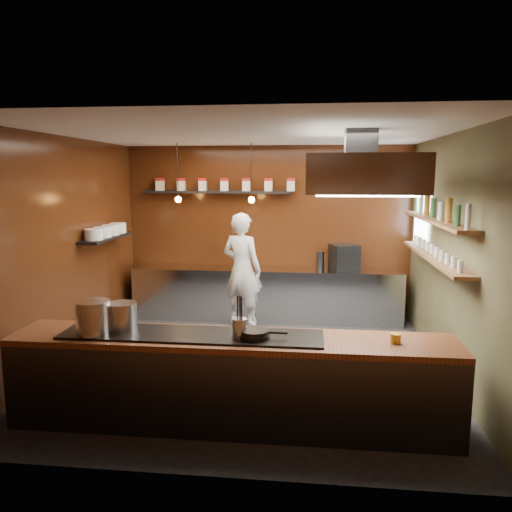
# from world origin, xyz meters

# --- Properties ---
(floor) EXTENTS (5.00, 5.00, 0.00)m
(floor) POSITION_xyz_m (0.00, 0.00, 0.00)
(floor) COLOR black
(floor) RESTS_ON ground
(back_wall) EXTENTS (5.00, 0.00, 5.00)m
(back_wall) POSITION_xyz_m (0.00, 2.50, 1.50)
(back_wall) COLOR #321509
(back_wall) RESTS_ON ground
(left_wall) EXTENTS (0.00, 5.00, 5.00)m
(left_wall) POSITION_xyz_m (-2.50, 0.00, 1.50)
(left_wall) COLOR #321509
(left_wall) RESTS_ON ground
(right_wall) EXTENTS (0.00, 5.00, 5.00)m
(right_wall) POSITION_xyz_m (2.50, 0.00, 1.50)
(right_wall) COLOR #454127
(right_wall) RESTS_ON ground
(ceiling) EXTENTS (5.00, 5.00, 0.00)m
(ceiling) POSITION_xyz_m (0.00, 0.00, 3.00)
(ceiling) COLOR silver
(ceiling) RESTS_ON back_wall
(window_pane) EXTENTS (0.00, 1.00, 1.00)m
(window_pane) POSITION_xyz_m (2.45, 1.70, 1.90)
(window_pane) COLOR white
(window_pane) RESTS_ON right_wall
(prep_counter) EXTENTS (4.60, 0.65, 0.90)m
(prep_counter) POSITION_xyz_m (0.00, 2.17, 0.45)
(prep_counter) COLOR silver
(prep_counter) RESTS_ON floor
(pass_counter) EXTENTS (4.40, 0.72, 0.94)m
(pass_counter) POSITION_xyz_m (-0.00, -1.60, 0.47)
(pass_counter) COLOR #38383D
(pass_counter) RESTS_ON floor
(tin_shelf) EXTENTS (2.60, 0.26, 0.04)m
(tin_shelf) POSITION_xyz_m (-0.90, 2.36, 2.20)
(tin_shelf) COLOR black
(tin_shelf) RESTS_ON back_wall
(plate_shelf) EXTENTS (0.30, 1.40, 0.04)m
(plate_shelf) POSITION_xyz_m (-2.34, 1.00, 1.55)
(plate_shelf) COLOR black
(plate_shelf) RESTS_ON left_wall
(bottle_shelf_upper) EXTENTS (0.26, 2.80, 0.04)m
(bottle_shelf_upper) POSITION_xyz_m (2.34, 0.30, 1.92)
(bottle_shelf_upper) COLOR brown
(bottle_shelf_upper) RESTS_ON right_wall
(bottle_shelf_lower) EXTENTS (0.26, 2.80, 0.04)m
(bottle_shelf_lower) POSITION_xyz_m (2.34, 0.30, 1.45)
(bottle_shelf_lower) COLOR brown
(bottle_shelf_lower) RESTS_ON right_wall
(extractor_hood) EXTENTS (1.20, 2.00, 0.72)m
(extractor_hood) POSITION_xyz_m (1.30, -0.40, 2.51)
(extractor_hood) COLOR #38383D
(extractor_hood) RESTS_ON ceiling
(pendant_left) EXTENTS (0.10, 0.10, 0.95)m
(pendant_left) POSITION_xyz_m (-1.40, 1.70, 2.15)
(pendant_left) COLOR black
(pendant_left) RESTS_ON ceiling
(pendant_right) EXTENTS (0.10, 0.10, 0.95)m
(pendant_right) POSITION_xyz_m (-0.20, 1.70, 2.15)
(pendant_right) COLOR black
(pendant_right) RESTS_ON ceiling
(storage_tins) EXTENTS (2.43, 0.13, 0.22)m
(storage_tins) POSITION_xyz_m (-0.75, 2.36, 2.33)
(storage_tins) COLOR beige
(storage_tins) RESTS_ON tin_shelf
(plate_stacks) EXTENTS (0.26, 1.16, 0.16)m
(plate_stacks) POSITION_xyz_m (-2.34, 1.00, 1.65)
(plate_stacks) COLOR white
(plate_stacks) RESTS_ON plate_shelf
(bottles) EXTENTS (0.06, 2.66, 0.24)m
(bottles) POSITION_xyz_m (2.34, 0.30, 2.06)
(bottles) COLOR silver
(bottles) RESTS_ON bottle_shelf_upper
(wine_glasses) EXTENTS (0.07, 2.37, 0.13)m
(wine_glasses) POSITION_xyz_m (2.34, 0.30, 1.53)
(wine_glasses) COLOR silver
(wine_glasses) RESTS_ON bottle_shelf_lower
(stockpot_large) EXTENTS (0.39, 0.39, 0.33)m
(stockpot_large) POSITION_xyz_m (-1.36, -1.70, 1.10)
(stockpot_large) COLOR silver
(stockpot_large) RESTS_ON pass_counter
(stockpot_small) EXTENTS (0.36, 0.36, 0.27)m
(stockpot_small) POSITION_xyz_m (-1.13, -1.54, 1.08)
(stockpot_small) COLOR silver
(stockpot_small) RESTS_ON pass_counter
(utensil_crock) EXTENTS (0.15, 0.15, 0.19)m
(utensil_crock) POSITION_xyz_m (0.10, -1.67, 1.03)
(utensil_crock) COLOR silver
(utensil_crock) RESTS_ON pass_counter
(frying_pan) EXTENTS (0.48, 0.31, 0.08)m
(frying_pan) POSITION_xyz_m (0.24, -1.66, 0.98)
(frying_pan) COLOR black
(frying_pan) RESTS_ON pass_counter
(butter_jar) EXTENTS (0.11, 0.11, 0.09)m
(butter_jar) POSITION_xyz_m (1.57, -1.60, 0.96)
(butter_jar) COLOR gold
(butter_jar) RESTS_ON pass_counter
(espresso_machine) EXTENTS (0.54, 0.52, 0.42)m
(espresso_machine) POSITION_xyz_m (1.33, 2.24, 1.11)
(espresso_machine) COLOR black
(espresso_machine) RESTS_ON prep_counter
(chef) EXTENTS (0.81, 0.68, 1.89)m
(chef) POSITION_xyz_m (-0.38, 1.81, 0.94)
(chef) COLOR white
(chef) RESTS_ON floor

